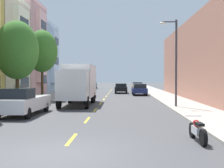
{
  "coord_description": "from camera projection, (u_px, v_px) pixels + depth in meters",
  "views": [
    {
      "loc": [
        1.95,
        -9.12,
        2.42
      ],
      "look_at": [
        0.96,
        19.59,
        1.7
      ],
      "focal_mm": 46.72,
      "sensor_mm": 36.0,
      "label": 1
    }
  ],
  "objects": [
    {
      "name": "parked_motorcycle",
      "position": [
        197.0,
        131.0,
        10.8
      ],
      "size": [
        0.62,
        2.05,
        0.9
      ],
      "color": "black",
      "rests_on": "ground_plane"
    },
    {
      "name": "townhouse_fifth_powder_blue",
      "position": [
        14.0,
        60.0,
        45.2
      ],
      "size": [
        13.17,
        7.22,
        10.57
      ],
      "color": "#9EB7CC",
      "rests_on": "ground_plane"
    },
    {
      "name": "street_lamp",
      "position": [
        174.0,
        56.0,
        22.32
      ],
      "size": [
        1.35,
        0.28,
        6.63
      ],
      "color": "#38383D",
      "rests_on": "sidewalk_right"
    },
    {
      "name": "moving_black_sedan",
      "position": [
        121.0,
        88.0,
        43.01
      ],
      "size": [
        1.8,
        4.5,
        1.43
      ],
      "color": "black",
      "rests_on": "ground_plane"
    },
    {
      "name": "parked_suv_teal",
      "position": [
        91.0,
        84.0,
        59.04
      ],
      "size": [
        1.96,
        4.8,
        1.93
      ],
      "color": "#195B60",
      "rests_on": "ground_plane"
    },
    {
      "name": "lane_centerline_dashes",
      "position": [
        105.0,
        98.0,
        33.72
      ],
      "size": [
        0.14,
        47.2,
        0.01
      ],
      "color": "yellow",
      "rests_on": "ground_plane"
    },
    {
      "name": "sidewalk_right",
      "position": [
        163.0,
        95.0,
        36.97
      ],
      "size": [
        3.2,
        120.0,
        0.14
      ],
      "primitive_type": "cube",
      "color": "#A39E93",
      "rests_on": "ground_plane"
    },
    {
      "name": "parked_wagon_navy",
      "position": [
        139.0,
        89.0,
        38.32
      ],
      "size": [
        1.88,
        4.72,
        1.5
      ],
      "color": "navy",
      "rests_on": "ground_plane"
    },
    {
      "name": "delivery_box_truck",
      "position": [
        79.0,
        82.0,
        25.31
      ],
      "size": [
        2.47,
        8.16,
        3.45
      ],
      "color": "white",
      "rests_on": "ground_plane"
    },
    {
      "name": "parked_pickup_white",
      "position": [
        23.0,
        102.0,
        18.26
      ],
      "size": [
        2.16,
        5.36,
        1.73
      ],
      "color": "silver",
      "rests_on": "ground_plane"
    },
    {
      "name": "parked_hatchback_orange",
      "position": [
        137.0,
        87.0,
        48.79
      ],
      "size": [
        1.78,
        4.02,
        1.5
      ],
      "color": "orange",
      "rests_on": "ground_plane"
    },
    {
      "name": "street_tree_second",
      "position": [
        17.0,
        50.0,
        23.13
      ],
      "size": [
        3.39,
        3.39,
        6.73
      ],
      "color": "#47331E",
      "rests_on": "sidewalk_left"
    },
    {
      "name": "ground_plane",
      "position": [
        108.0,
        95.0,
        39.21
      ],
      "size": [
        160.0,
        160.0,
        0.0
      ],
      "primitive_type": "plane",
      "color": "#424244"
    },
    {
      "name": "sidewalk_left",
      "position": [
        52.0,
        95.0,
        37.46
      ],
      "size": [
        3.2,
        120.0,
        0.14
      ],
      "primitive_type": "cube",
      "color": "#A39E93",
      "rests_on": "ground_plane"
    },
    {
      "name": "parked_sedan_sky",
      "position": [
        84.0,
        87.0,
        48.15
      ],
      "size": [
        1.86,
        4.52,
        1.43
      ],
      "color": "#7A9EC6",
      "rests_on": "ground_plane"
    },
    {
      "name": "street_tree_third",
      "position": [
        42.0,
        51.0,
        30.34
      ],
      "size": [
        3.21,
        3.21,
        7.14
      ],
      "color": "#47331E",
      "rests_on": "sidewalk_left"
    }
  ]
}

